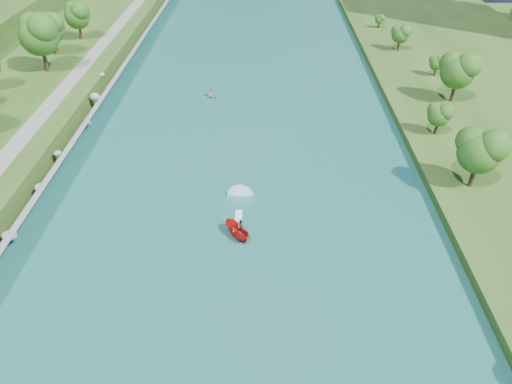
{
  "coord_description": "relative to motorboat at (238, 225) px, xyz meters",
  "views": [
    {
      "loc": [
        4.47,
        -35.59,
        39.63
      ],
      "look_at": [
        3.46,
        18.7,
        2.5
      ],
      "focal_mm": 35.0,
      "sensor_mm": 36.0,
      "label": 1
    }
  ],
  "objects": [
    {
      "name": "ground",
      "position": [
        -1.23,
        -13.67,
        -0.85
      ],
      "size": [
        260.0,
        260.0,
        0.0
      ],
      "primitive_type": "plane",
      "color": "#2D5119",
      "rests_on": "ground"
    },
    {
      "name": "motorboat",
      "position": [
        0.0,
        0.0,
        0.0
      ],
      "size": [
        3.95,
        19.08,
        2.11
      ],
      "rotation": [
        0.0,
        0.0,
        3.77
      ],
      "color": "red",
      "rests_on": "river_water"
    },
    {
      "name": "raft",
      "position": [
        -7.19,
        41.35,
        -0.39
      ],
      "size": [
        3.62,
        3.48,
        1.59
      ],
      "rotation": [
        0.0,
        0.0,
        0.91
      ],
      "color": "#9A9DA2",
      "rests_on": "river_water"
    },
    {
      "name": "riprap_bank",
      "position": [
        -27.07,
        5.46,
        0.95
      ],
      "size": [
        4.25,
        236.0,
        4.06
      ],
      "color": "slate",
      "rests_on": "ground"
    },
    {
      "name": "river_water",
      "position": [
        -1.23,
        6.33,
        -0.8
      ],
      "size": [
        55.0,
        240.0,
        0.1
      ],
      "primitive_type": "cube",
      "color": "#185B56",
      "rests_on": "ground"
    },
    {
      "name": "trees_east",
      "position": [
        34.64,
        11.07,
        5.29
      ],
      "size": [
        14.01,
        141.12,
        10.83
      ],
      "color": "#174E14",
      "rests_on": "berm_east"
    }
  ]
}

